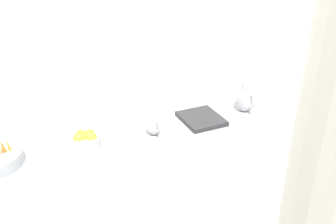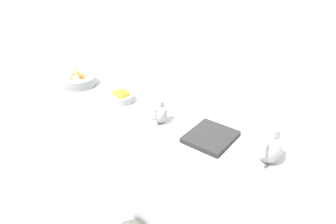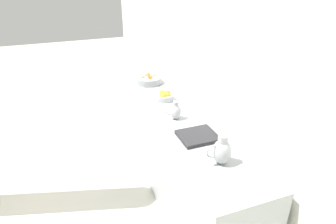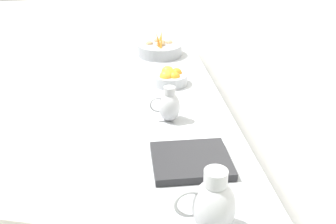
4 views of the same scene
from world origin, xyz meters
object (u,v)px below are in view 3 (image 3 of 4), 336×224
(metal_pitcher_tall, at_px, (222,151))
(metal_pitcher_short, at_px, (176,111))
(orange_bowl, at_px, (165,96))
(vegetable_colander, at_px, (149,80))

(metal_pitcher_tall, distance_m, metal_pitcher_short, 0.84)
(metal_pitcher_short, bearing_deg, orange_bowl, -97.46)
(orange_bowl, xyz_separation_m, metal_pitcher_short, (0.06, 0.49, 0.04))
(vegetable_colander, xyz_separation_m, metal_pitcher_tall, (0.00, 1.91, 0.07))
(orange_bowl, height_order, metal_pitcher_short, metal_pitcher_short)
(vegetable_colander, bearing_deg, orange_bowl, 90.87)
(vegetable_colander, bearing_deg, metal_pitcher_short, 87.04)
(orange_bowl, xyz_separation_m, metal_pitcher_tall, (0.01, 1.32, 0.07))
(vegetable_colander, distance_m, metal_pitcher_short, 1.07)
(vegetable_colander, xyz_separation_m, metal_pitcher_short, (0.06, 1.07, 0.04))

